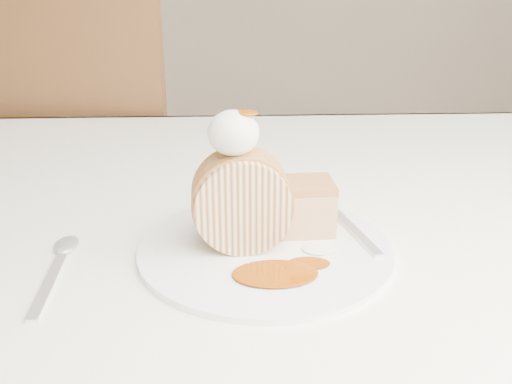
{
  "coord_description": "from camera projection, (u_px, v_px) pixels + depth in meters",
  "views": [
    {
      "loc": [
        0.01,
        -0.53,
        1.06
      ],
      "look_at": [
        0.04,
        0.05,
        0.82
      ],
      "focal_mm": 40.0,
      "sensor_mm": 36.0,
      "label": 1
    }
  ],
  "objects": [
    {
      "name": "caramel_pool",
      "position": [
        275.0,
        273.0,
        0.58
      ],
      "size": [
        0.09,
        0.06,
        0.0
      ],
      "primitive_type": null,
      "rotation": [
        0.0,
        0.0,
        0.05
      ],
      "color": "#893805",
      "rests_on": "plate"
    },
    {
      "name": "chair_far",
      "position": [
        84.0,
        174.0,
        1.42
      ],
      "size": [
        0.49,
        0.49,
        0.99
      ],
      "rotation": [
        0.0,
        0.0,
        3.09
      ],
      "color": "brown",
      "rests_on": "ground"
    },
    {
      "name": "spoon",
      "position": [
        49.0,
        284.0,
        0.57
      ],
      "size": [
        0.03,
        0.16,
        0.0
      ],
      "primitive_type": "cube",
      "rotation": [
        0.0,
        0.0,
        0.05
      ],
      "color": "silver",
      "rests_on": "table"
    },
    {
      "name": "roulade_slice",
      "position": [
        242.0,
        201.0,
        0.62
      ],
      "size": [
        0.11,
        0.06,
        0.11
      ],
      "primitive_type": "cylinder",
      "rotation": [
        1.57,
        0.0,
        0.06
      ],
      "color": "beige",
      "rests_on": "plate"
    },
    {
      "name": "fork",
      "position": [
        356.0,
        232.0,
        0.67
      ],
      "size": [
        0.06,
        0.17,
        0.0
      ],
      "primitive_type": "cube",
      "rotation": [
        0.0,
        0.0,
        0.23
      ],
      "color": "silver",
      "rests_on": "plate"
    },
    {
      "name": "caramel_drizzle",
      "position": [
        245.0,
        107.0,
        0.59
      ],
      "size": [
        0.03,
        0.02,
        0.01
      ],
      "primitive_type": "ellipsoid",
      "color": "#893805",
      "rests_on": "whipped_cream"
    },
    {
      "name": "table",
      "position": [
        227.0,
        254.0,
        0.83
      ],
      "size": [
        1.4,
        0.9,
        0.75
      ],
      "color": "white",
      "rests_on": "ground"
    },
    {
      "name": "cake_chunk",
      "position": [
        305.0,
        209.0,
        0.67
      ],
      "size": [
        0.07,
        0.06,
        0.05
      ],
      "primitive_type": "cube",
      "rotation": [
        0.0,
        0.0,
        0.05
      ],
      "color": "tan",
      "rests_on": "plate"
    },
    {
      "name": "whipped_cream",
      "position": [
        233.0,
        133.0,
        0.6
      ],
      "size": [
        0.05,
        0.05,
        0.05
      ],
      "primitive_type": "ellipsoid",
      "color": "white",
      "rests_on": "roulade_slice"
    },
    {
      "name": "plate",
      "position": [
        265.0,
        249.0,
        0.64
      ],
      "size": [
        0.3,
        0.3,
        0.01
      ],
      "primitive_type": "cylinder",
      "rotation": [
        0.0,
        0.0,
        0.05
      ],
      "color": "white",
      "rests_on": "table"
    }
  ]
}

